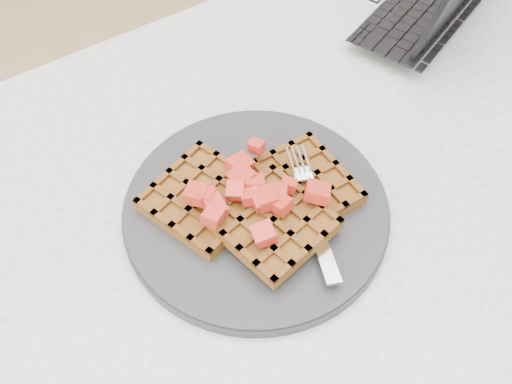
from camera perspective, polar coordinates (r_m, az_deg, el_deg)
table at (r=0.77m, az=8.09°, el=-4.40°), size 1.20×0.80×0.75m
plate at (r=0.64m, az=-0.00°, el=-1.71°), size 0.30×0.30×0.02m
waffles at (r=0.62m, az=0.21°, el=-0.93°), size 0.22×0.21×0.03m
strawberry_pile at (r=0.60m, az=-0.00°, el=0.80°), size 0.15×0.15×0.02m
fork at (r=0.62m, az=5.33°, el=-1.58°), size 0.09×0.18×0.02m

